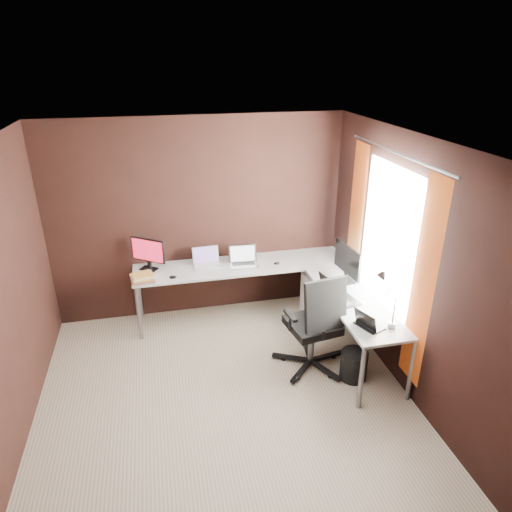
% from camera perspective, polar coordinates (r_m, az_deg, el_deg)
% --- Properties ---
extents(room, '(3.60, 3.60, 2.50)m').
position_cam_1_polar(room, '(4.14, 0.15, -2.63)').
color(room, beige).
rests_on(room, ground).
extents(desk, '(2.65, 2.25, 0.73)m').
position_cam_1_polar(desk, '(5.37, 3.05, -3.22)').
color(desk, silver).
rests_on(desk, ground).
extents(drawer_pedestal, '(0.42, 0.50, 0.60)m').
position_cam_1_polar(drawer_pedestal, '(5.81, 8.27, -5.42)').
color(drawer_pedestal, silver).
rests_on(drawer_pedestal, ground).
extents(monitor_left, '(0.38, 0.28, 0.39)m').
position_cam_1_polar(monitor_left, '(5.61, -13.34, 0.47)').
color(monitor_left, black).
rests_on(monitor_left, desk).
extents(monitor_right, '(0.15, 0.53, 0.44)m').
position_cam_1_polar(monitor_right, '(5.25, 11.36, -0.68)').
color(monitor_right, black).
rests_on(monitor_right, desk).
extents(laptop_white, '(0.34, 0.25, 0.22)m').
position_cam_1_polar(laptop_white, '(5.66, -6.20, -0.68)').
color(laptop_white, silver).
rests_on(laptop_white, desk).
extents(laptop_silver, '(0.36, 0.27, 0.23)m').
position_cam_1_polar(laptop_silver, '(5.65, -1.60, -0.57)').
color(laptop_silver, silver).
rests_on(laptop_silver, desk).
extents(laptop_black_big, '(0.38, 0.47, 0.27)m').
position_cam_1_polar(laptop_black_big, '(4.92, 10.01, -4.85)').
color(laptop_black_big, black).
rests_on(laptop_black_big, desk).
extents(laptop_black_small, '(0.27, 0.31, 0.18)m').
position_cam_1_polar(laptop_black_small, '(4.54, 13.82, -8.16)').
color(laptop_black_small, black).
rests_on(laptop_black_small, desk).
extents(book_stack, '(0.30, 0.26, 0.09)m').
position_cam_1_polar(book_stack, '(5.41, -13.99, -2.65)').
color(book_stack, '#9B6853').
rests_on(book_stack, desk).
extents(mouse_left, '(0.10, 0.08, 0.03)m').
position_cam_1_polar(mouse_left, '(5.40, -10.35, -2.60)').
color(mouse_left, black).
rests_on(mouse_left, desk).
extents(mouse_corner, '(0.09, 0.07, 0.03)m').
position_cam_1_polar(mouse_corner, '(5.66, 2.62, -0.93)').
color(mouse_corner, black).
rests_on(mouse_corner, desk).
extents(desk_lamp, '(0.19, 0.21, 0.56)m').
position_cam_1_polar(desk_lamp, '(4.45, 16.00, -4.47)').
color(desk_lamp, slate).
rests_on(desk_lamp, desk).
extents(office_chair, '(0.64, 0.65, 1.14)m').
position_cam_1_polar(office_chair, '(4.98, 7.20, -10.42)').
color(office_chair, black).
rests_on(office_chair, ground).
extents(wastebasket, '(0.32, 0.32, 0.32)m').
position_cam_1_polar(wastebasket, '(4.99, 12.12, -13.19)').
color(wastebasket, black).
rests_on(wastebasket, ground).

